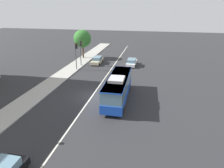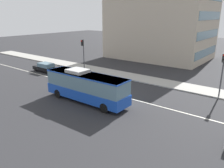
# 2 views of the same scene
# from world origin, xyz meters

# --- Properties ---
(ground_plane) EXTENTS (160.00, 160.00, 0.00)m
(ground_plane) POSITION_xyz_m (0.00, 0.00, 0.00)
(ground_plane) COLOR #28282B
(sidewalk_kerb) EXTENTS (80.00, 3.35, 0.14)m
(sidewalk_kerb) POSITION_xyz_m (0.00, 7.80, 0.07)
(sidewalk_kerb) COLOR #9E9B93
(sidewalk_kerb) RESTS_ON ground_plane
(lane_centre_line) EXTENTS (76.00, 0.16, 0.01)m
(lane_centre_line) POSITION_xyz_m (0.00, 0.00, 0.01)
(lane_centre_line) COLOR silver
(lane_centre_line) RESTS_ON ground_plane
(transit_bus) EXTENTS (10.04, 2.65, 3.46)m
(transit_bus) POSITION_xyz_m (-0.18, -3.66, 1.81)
(transit_bus) COLOR #1947B7
(transit_bus) RESTS_ON ground_plane
(sedan_white) EXTENTS (4.55, 1.93, 1.46)m
(sedan_white) POSITION_xyz_m (16.07, -3.70, 0.72)
(sedan_white) COLOR white
(sedan_white) RESTS_ON ground_plane
(sedan_beige) EXTENTS (4.52, 1.87, 1.46)m
(sedan_beige) POSITION_xyz_m (16.17, 3.85, 0.72)
(sedan_beige) COLOR #C6B793
(sedan_beige) RESTS_ON ground_plane
(traffic_light_near_corner) EXTENTS (0.33, 0.62, 5.20)m
(traffic_light_near_corner) POSITION_xyz_m (10.96, 6.40, 3.56)
(traffic_light_near_corner) COLOR #47474C
(traffic_light_near_corner) RESTS_ON ground_plane
(traffic_light_mid_block) EXTENTS (0.34, 0.62, 5.20)m
(traffic_light_mid_block) POSITION_xyz_m (13.81, 6.52, 3.56)
(traffic_light_mid_block) COLOR #47474C
(traffic_light_mid_block) RESTS_ON ground_plane
(street_tree_kerbside_left) EXTENTS (4.05, 4.05, 6.68)m
(street_tree_kerbside_left) POSITION_xyz_m (19.95, 8.38, 4.64)
(street_tree_kerbside_left) COLOR #4C3823
(street_tree_kerbside_left) RESTS_ON ground_plane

